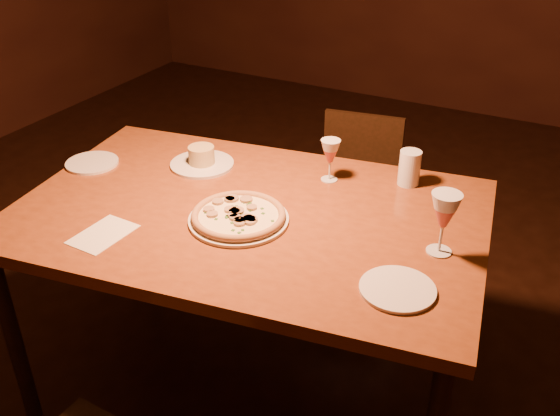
% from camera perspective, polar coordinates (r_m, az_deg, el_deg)
% --- Properties ---
extents(floor, '(7.00, 7.00, 0.00)m').
position_cam_1_polar(floor, '(2.61, -1.58, -16.76)').
color(floor, black).
rests_on(floor, ground).
extents(dining_table, '(1.69, 1.22, 0.84)m').
position_cam_1_polar(dining_table, '(2.15, -2.86, -1.89)').
color(dining_table, brown).
rests_on(dining_table, floor).
extents(chair_far, '(0.44, 0.44, 0.80)m').
position_cam_1_polar(chair_far, '(3.07, 6.88, 1.70)').
color(chair_far, black).
rests_on(chair_far, floor).
extents(pizza_plate, '(0.33, 0.33, 0.04)m').
position_cam_1_polar(pizza_plate, '(2.04, -3.82, -0.75)').
color(pizza_plate, silver).
rests_on(pizza_plate, dining_table).
extents(ramekin_saucer, '(0.24, 0.24, 0.08)m').
position_cam_1_polar(ramekin_saucer, '(2.41, -7.17, 4.42)').
color(ramekin_saucer, silver).
rests_on(ramekin_saucer, dining_table).
extents(wine_glass_far, '(0.07, 0.07, 0.16)m').
position_cam_1_polar(wine_glass_far, '(2.27, 4.60, 4.37)').
color(wine_glass_far, '#B64C4C').
rests_on(wine_glass_far, dining_table).
extents(wine_glass_right, '(0.09, 0.09, 0.20)m').
position_cam_1_polar(wine_glass_right, '(1.90, 14.68, -1.39)').
color(wine_glass_right, '#B64C4C').
rests_on(wine_glass_right, dining_table).
extents(water_tumbler, '(0.08, 0.08, 0.13)m').
position_cam_1_polar(water_tumbler, '(2.29, 11.75, 3.61)').
color(water_tumbler, silver).
rests_on(water_tumbler, dining_table).
extents(side_plate_left, '(0.20, 0.20, 0.01)m').
position_cam_1_polar(side_plate_left, '(2.52, -16.81, 3.98)').
color(side_plate_left, silver).
rests_on(side_plate_left, dining_table).
extents(side_plate_near, '(0.21, 0.21, 0.01)m').
position_cam_1_polar(side_plate_near, '(1.76, 10.69, -7.29)').
color(side_plate_near, silver).
rests_on(side_plate_near, dining_table).
extents(menu_card, '(0.15, 0.21, 0.00)m').
position_cam_1_polar(menu_card, '(2.05, -15.87, -2.32)').
color(menu_card, silver).
rests_on(menu_card, dining_table).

